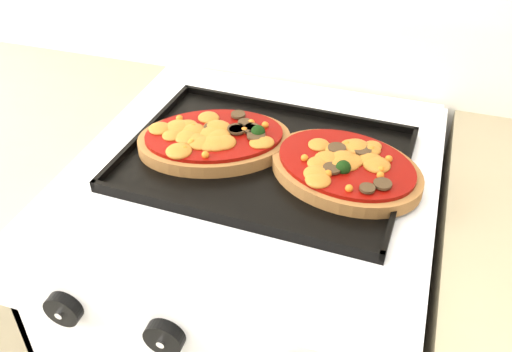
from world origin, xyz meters
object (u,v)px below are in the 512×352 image
(baking_tray, at_px, (265,158))
(pizza_left, at_px, (214,138))
(pizza_right, at_px, (346,166))
(stove, at_px, (255,334))

(baking_tray, height_order, pizza_left, pizza_left)
(pizza_left, height_order, pizza_right, pizza_left)
(pizza_left, bearing_deg, stove, -5.38)
(baking_tray, xyz_separation_m, pizza_right, (0.13, -0.01, 0.02))
(pizza_left, xyz_separation_m, pizza_right, (0.23, -0.01, -0.00))
(stove, distance_m, baking_tray, 0.47)
(stove, distance_m, pizza_right, 0.51)
(pizza_right, bearing_deg, pizza_left, 177.21)
(baking_tray, relative_size, pizza_right, 1.82)
(pizza_right, bearing_deg, stove, 178.47)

